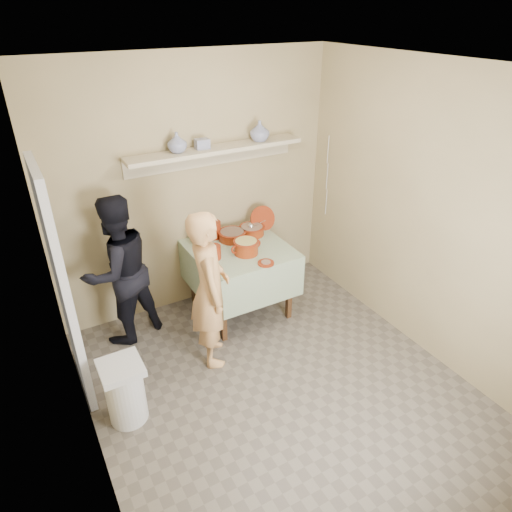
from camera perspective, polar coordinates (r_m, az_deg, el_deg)
ground at (r=4.11m, az=3.45°, el=-16.74°), size 3.50×3.50×0.00m
tile_panel at (r=3.85m, az=-22.98°, el=-3.80°), size 0.06×0.70×2.00m
plate_stack_a at (r=4.70m, az=-6.98°, el=2.51°), size 0.15×0.15×0.20m
plate_stack_b at (r=4.83m, az=-5.30°, el=3.29°), size 0.15×0.15×0.18m
bowl_stack at (r=4.44m, az=-5.28°, el=0.48°), size 0.14×0.14×0.14m
empty_bowl at (r=4.58m, az=-5.48°, el=0.83°), size 0.16×0.16×0.05m
propped_lid at (r=4.99m, az=0.84°, el=4.68°), size 0.29×0.14×0.27m
vase_right at (r=4.73m, az=0.46°, el=15.36°), size 0.24×0.24×0.20m
vase_left at (r=4.40m, az=-9.85°, el=13.81°), size 0.25×0.25×0.19m
ceramic_box at (r=4.50m, az=-6.74°, el=13.75°), size 0.14×0.10×0.09m
person_cook at (r=4.02m, az=-5.83°, el=-4.22°), size 0.50×0.62×1.49m
person_helper at (r=4.46m, az=-16.81°, el=-1.80°), size 0.88×0.78×1.49m
room_shell at (r=3.16m, az=4.30°, el=4.03°), size 3.04×3.54×2.62m
serving_table at (r=4.70m, az=-2.10°, el=-0.24°), size 0.97×0.97×0.76m
cazuela_meat_a at (r=4.78m, az=-3.01°, el=2.67°), size 0.30×0.30×0.10m
cazuela_meat_b at (r=4.89m, az=-0.52°, el=3.32°), size 0.28×0.28×0.10m
ladle at (r=4.84m, az=-0.55°, el=3.75°), size 0.08×0.26×0.19m
cazuela_rice at (r=4.50m, az=-1.25°, el=1.27°), size 0.33×0.25×0.14m
front_plate at (r=4.35m, az=1.24°, el=-0.87°), size 0.16×0.16×0.03m
wall_shelf at (r=4.59m, az=-5.11°, el=12.92°), size 1.80×0.25×0.21m
trash_bin at (r=3.86m, az=-16.05°, el=-15.97°), size 0.32×0.32×0.56m
electrical_cord at (r=5.21m, az=8.88°, el=9.80°), size 0.01×0.05×0.90m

